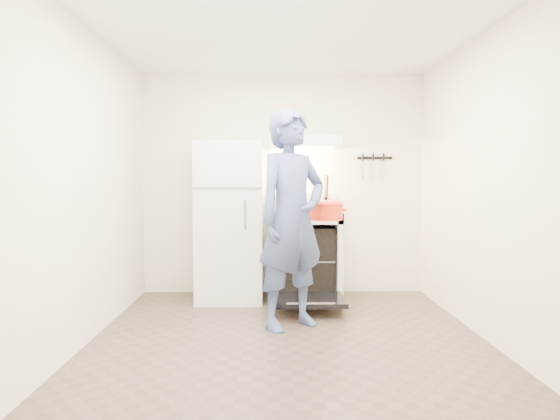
% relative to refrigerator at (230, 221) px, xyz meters
% --- Properties ---
extents(floor, '(3.60, 3.60, 0.00)m').
position_rel_refrigerator_xyz_m(floor, '(0.58, -1.45, -0.85)').
color(floor, '#493C34').
rests_on(floor, ground).
extents(back_wall, '(3.20, 0.02, 2.50)m').
position_rel_refrigerator_xyz_m(back_wall, '(0.58, 0.35, 0.40)').
color(back_wall, '#F5ECCC').
rests_on(back_wall, ground).
extents(refrigerator, '(0.70, 0.70, 1.70)m').
position_rel_refrigerator_xyz_m(refrigerator, '(0.00, 0.00, 0.00)').
color(refrigerator, silver).
rests_on(refrigerator, floor).
extents(stove_body, '(0.76, 0.65, 0.92)m').
position_rel_refrigerator_xyz_m(stove_body, '(0.81, 0.02, -0.39)').
color(stove_body, silver).
rests_on(stove_body, floor).
extents(cooktop, '(0.76, 0.65, 0.03)m').
position_rel_refrigerator_xyz_m(cooktop, '(0.81, 0.02, 0.09)').
color(cooktop, black).
rests_on(cooktop, stove_body).
extents(backsplash, '(0.76, 0.07, 0.20)m').
position_rel_refrigerator_xyz_m(backsplash, '(0.81, 0.31, 0.20)').
color(backsplash, silver).
rests_on(backsplash, cooktop).
extents(oven_door, '(0.70, 0.54, 0.04)m').
position_rel_refrigerator_xyz_m(oven_door, '(0.81, -0.57, -0.72)').
color(oven_door, black).
rests_on(oven_door, floor).
extents(oven_rack, '(0.60, 0.52, 0.01)m').
position_rel_refrigerator_xyz_m(oven_rack, '(0.81, 0.02, -0.41)').
color(oven_rack, gray).
rests_on(oven_rack, stove_body).
extents(range_hood, '(0.76, 0.50, 0.12)m').
position_rel_refrigerator_xyz_m(range_hood, '(0.81, 0.10, 0.86)').
color(range_hood, silver).
rests_on(range_hood, back_wall).
extents(knife_strip, '(0.40, 0.02, 0.03)m').
position_rel_refrigerator_xyz_m(knife_strip, '(1.63, 0.33, 0.70)').
color(knife_strip, black).
rests_on(knife_strip, back_wall).
extents(pizza_stone, '(0.37, 0.37, 0.02)m').
position_rel_refrigerator_xyz_m(pizza_stone, '(0.72, 0.10, -0.40)').
color(pizza_stone, '#865F45').
rests_on(pizza_stone, oven_rack).
extents(tea_kettle, '(0.26, 0.21, 0.31)m').
position_rel_refrigerator_xyz_m(tea_kettle, '(0.59, 0.24, 0.26)').
color(tea_kettle, '#BDBDC2').
rests_on(tea_kettle, cooktop).
extents(utensil_jar, '(0.09, 0.09, 0.13)m').
position_rel_refrigerator_xyz_m(utensil_jar, '(1.02, -0.20, 0.20)').
color(utensil_jar, silver).
rests_on(utensil_jar, cooktop).
extents(person, '(0.83, 0.78, 1.91)m').
position_rel_refrigerator_xyz_m(person, '(0.62, -1.04, 0.11)').
color(person, '#393E76').
rests_on(person, floor).
extents(dutch_oven, '(0.39, 0.32, 0.25)m').
position_rel_refrigerator_xyz_m(dutch_oven, '(0.96, -0.70, 0.15)').
color(dutch_oven, red).
rests_on(dutch_oven, person).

